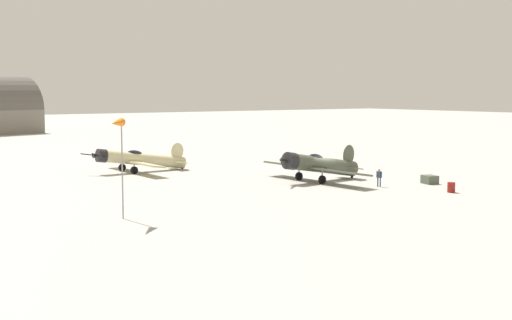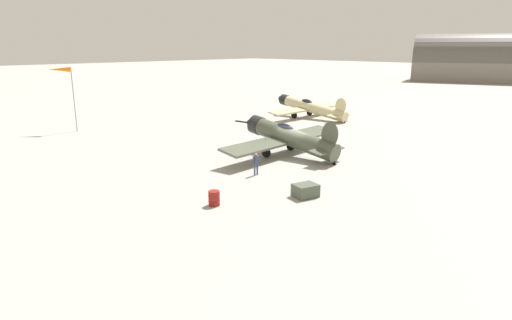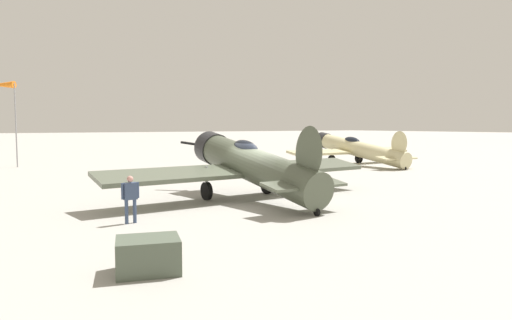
{
  "view_description": "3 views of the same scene",
  "coord_description": "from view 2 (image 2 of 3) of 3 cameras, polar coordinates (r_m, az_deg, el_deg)",
  "views": [
    {
      "loc": [
        -42.53,
        -49.94,
        8.47
      ],
      "look_at": [
        -2.82,
        6.9,
        1.6
      ],
      "focal_mm": 48.78,
      "sensor_mm": 36.0,
      "label": 1
    },
    {
      "loc": [
        22.06,
        -27.23,
        8.83
      ],
      "look_at": [
        1.56,
        -5.97,
        1.1
      ],
      "focal_mm": 30.76,
      "sensor_mm": 36.0,
      "label": 2
    },
    {
      "loc": [
        16.62,
        -10.45,
        3.3
      ],
      "look_at": [
        -0.0,
        0.0,
        1.8
      ],
      "focal_mm": 31.96,
      "sensor_mm": 36.0,
      "label": 3
    }
  ],
  "objects": [
    {
      "name": "airplane_foreground",
      "position": [
        36.08,
        4.22,
        3.01
      ],
      "size": [
        10.16,
        13.19,
        3.39
      ],
      "rotation": [
        0.0,
        0.0,
        3.18
      ],
      "color": "#4C5442",
      "rests_on": "ground_plane"
    },
    {
      "name": "fuel_drum",
      "position": [
        25.09,
        -5.47,
        -4.97
      ],
      "size": [
        0.68,
        0.68,
        0.86
      ],
      "color": "maroon",
      "rests_on": "ground_plane"
    },
    {
      "name": "ground_plane",
      "position": [
        36.14,
        4.8,
        0.47
      ],
      "size": [
        400.0,
        400.0,
        0.0
      ],
      "primitive_type": "plane",
      "color": "#A8A59E"
    },
    {
      "name": "equipment_crate",
      "position": [
        26.55,
        6.44,
        -3.96
      ],
      "size": [
        1.46,
        1.65,
        0.78
      ],
      "rotation": [
        0.0,
        0.0,
        6.0
      ],
      "color": "#4C5647",
      "rests_on": "ground_plane"
    },
    {
      "name": "windsock_mast",
      "position": [
        50.17,
        -24.05,
        10.39
      ],
      "size": [
        1.87,
        2.09,
        6.73
      ],
      "color": "gray",
      "rests_on": "ground_plane"
    },
    {
      "name": "airplane_mid_apron",
      "position": [
        55.53,
        7.01,
        6.81
      ],
      "size": [
        11.4,
        12.19,
        2.97
      ],
      "rotation": [
        0.0,
        0.0,
        3.13
      ],
      "color": "beige",
      "rests_on": "ground_plane"
    },
    {
      "name": "distant_hangar",
      "position": [
        124.66,
        27.45,
        10.91
      ],
      "size": [
        35.09,
        23.53,
        13.95
      ],
      "rotation": [
        0.0,
        0.0,
        3.47
      ],
      "color": "slate",
      "rests_on": "ground_plane"
    },
    {
      "name": "ground_crew_mechanic",
      "position": [
        30.56,
        -0.0,
        -0.22
      ],
      "size": [
        0.26,
        0.63,
        1.61
      ],
      "rotation": [
        0.0,
        0.0,
        0.08
      ],
      "color": "#384766",
      "rests_on": "ground_plane"
    }
  ]
}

